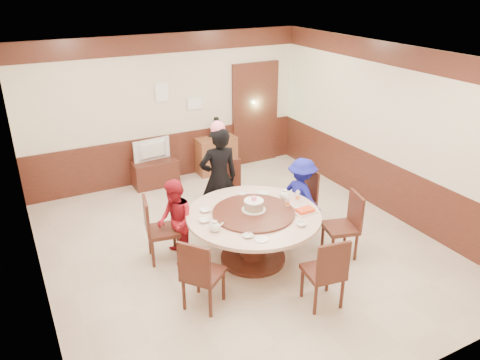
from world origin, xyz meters
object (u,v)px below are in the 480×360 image
person_red (175,222)px  tv_stand (155,173)px  person_standing (219,179)px  person_blue (301,196)px  thermos (216,129)px  shrimp_platter (305,211)px  birthday_cake (254,205)px  side_cabinet (216,155)px  banquet_table (253,227)px  television (153,151)px

person_red → tv_stand: bearing=176.4°
person_standing → person_blue: size_ratio=1.38×
person_blue → tv_stand: 3.16m
tv_stand → thermos: (1.34, 0.03, 0.69)m
person_blue → shrimp_platter: bearing=138.0°
birthday_cake → shrimp_platter: size_ratio=1.12×
person_blue → thermos: size_ratio=3.23×
shrimp_platter → side_cabinet: size_ratio=0.38×
person_standing → person_blue: 1.31m
banquet_table → birthday_cake: 0.33m
thermos → birthday_cake: bearing=-106.1°
tv_stand → thermos: thermos is taller
person_red → person_blue: size_ratio=1.00×
person_red → person_blue: bearing=94.6°
person_standing → television: person_standing is taller
person_red → person_blue: (2.03, -0.13, -0.00)m
person_red → television: (0.56, 2.64, 0.10)m
banquet_table → shrimp_platter: size_ratio=6.20×
television → thermos: size_ratio=1.92×
person_red → side_cabinet: size_ratio=1.54×
person_red → television: 2.70m
banquet_table → tv_stand: 3.19m
person_red → side_cabinet: person_red is taller
person_red → birthday_cake: (0.99, -0.48, 0.24)m
birthday_cake → thermos: (0.91, 3.14, 0.08)m
tv_stand → television: size_ratio=1.16×
tv_stand → person_red: bearing=-102.0°
side_cabinet → thermos: 0.57m
shrimp_platter → person_red: bearing=152.6°
person_red → shrimp_platter: person_red is taller
person_standing → banquet_table: bearing=96.1°
person_blue → person_standing: bearing=46.6°
person_blue → thermos: person_blue is taller
side_cabinet → person_standing: bearing=-113.9°
person_red → birthday_cake: size_ratio=3.66×
shrimp_platter → side_cabinet: shrimp_platter is taller
television → side_cabinet: (1.32, 0.03, -0.34)m
person_standing → birthday_cake: bearing=97.7°
person_standing → person_blue: bearing=152.5°
person_standing → side_cabinet: size_ratio=2.12×
person_blue → side_cabinet: 2.81m
person_red → television: bearing=176.4°
person_red → birthday_cake: person_red is taller
birthday_cake → thermos: 3.27m
banquet_table → shrimp_platter: shrimp_platter is taller
birthday_cake → thermos: size_ratio=0.88×
person_blue → tv_stand: size_ratio=1.44×
tv_stand → side_cabinet: side_cabinet is taller
birthday_cake → banquet_table: bearing=-121.7°
person_standing → side_cabinet: 2.34m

